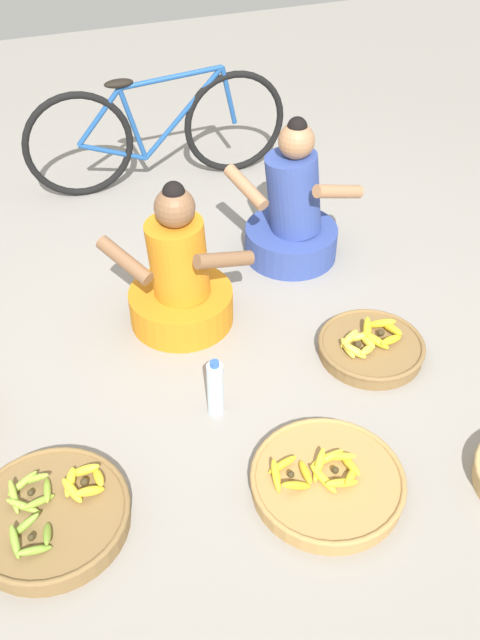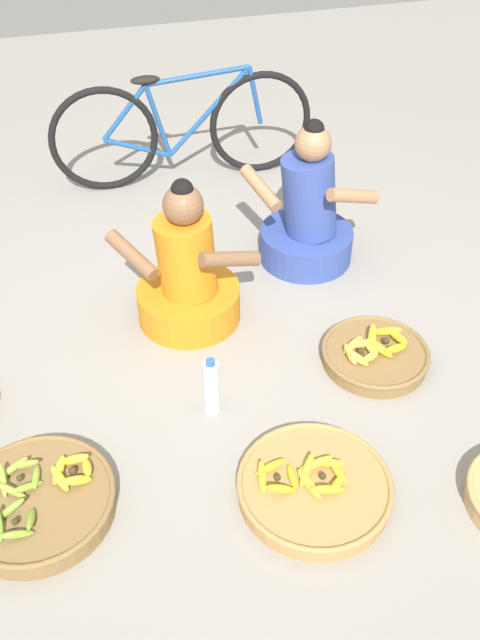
% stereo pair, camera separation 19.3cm
% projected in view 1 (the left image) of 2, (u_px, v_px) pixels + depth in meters
% --- Properties ---
extents(ground_plane, '(10.00, 10.00, 0.00)m').
position_uv_depth(ground_plane, '(225.00, 350.00, 3.38)').
color(ground_plane, gray).
extents(vendor_woman_front, '(0.69, 0.52, 0.79)m').
position_uv_depth(vendor_woman_front, '(180.00, 280.00, 3.40)').
color(vendor_woman_front, orange).
rests_on(vendor_woman_front, ground).
extents(vendor_woman_behind, '(0.67, 0.53, 0.83)m').
position_uv_depth(vendor_woman_behind, '(292.00, 215.00, 3.83)').
color(vendor_woman_behind, '#334793').
rests_on(vendor_woman_behind, ground).
extents(bicycle_leaning, '(1.70, 0.10, 0.73)m').
position_uv_depth(bicycle_leaning, '(158.00, 132.00, 4.43)').
color(bicycle_leaning, black).
rests_on(bicycle_leaning, ground).
extents(banana_basket_front_right, '(0.61, 0.61, 0.14)m').
position_uv_depth(banana_basket_front_right, '(327.00, 481.00, 2.73)').
color(banana_basket_front_right, '#A87F47').
rests_on(banana_basket_front_right, ground).
extents(banana_basket_back_left, '(0.51, 0.51, 0.15)m').
position_uv_depth(banana_basket_back_left, '(371.00, 347.00, 3.33)').
color(banana_basket_back_left, brown).
rests_on(banana_basket_back_left, ground).
extents(banana_basket_front_left, '(0.60, 0.60, 0.16)m').
position_uv_depth(banana_basket_front_left, '(50.00, 515.00, 2.60)').
color(banana_basket_front_left, brown).
rests_on(banana_basket_front_left, ground).
extents(water_bottle, '(0.07, 0.07, 0.30)m').
position_uv_depth(water_bottle, '(215.00, 389.00, 2.99)').
color(water_bottle, silver).
rests_on(water_bottle, ground).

